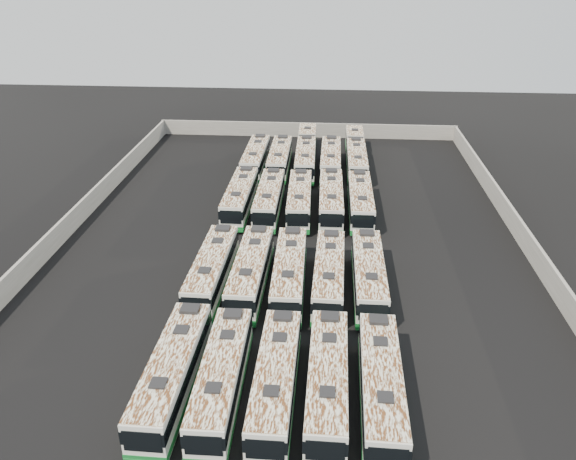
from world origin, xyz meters
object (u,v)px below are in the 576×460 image
Objects in this scene: bus_midfront_left at (251,271)px; bus_midfront_far_right at (369,275)px; bus_back_far_right at (356,153)px; bus_back_center at (306,152)px; bus_midfront_center at (289,273)px; bus_back_far_left at (256,158)px; bus_front_left at (222,377)px; bus_front_far_right at (381,386)px; bus_back_right at (331,160)px; bus_front_center at (276,380)px; bus_back_left at (280,159)px; bus_front_far_left at (173,373)px; bus_midback_right at (331,200)px; bus_midfront_right at (329,275)px; bus_midfront_far_left at (212,270)px; bus_midback_far_left at (240,197)px; bus_midback_far_right at (360,201)px; bus_midback_left at (269,199)px; bus_midback_center at (299,200)px; bus_front_right at (328,381)px.

bus_midfront_far_right is at bearing 1.60° from bus_midfront_left.
bus_back_center is at bearing 179.60° from bus_back_far_right.
bus_midfront_center reaches higher than bus_back_far_left.
bus_front_left is 16.41m from bus_midfront_far_right.
bus_front_far_right reaches higher than bus_front_left.
bus_front_center is at bearing -94.00° from bus_back_right.
bus_back_far_left reaches higher than bus_back_left.
bus_front_far_left is 1.00× the size of bus_back_right.
bus_back_right is (6.46, 28.48, -0.00)m from bus_midfront_left.
bus_midback_right is at bearing 77.01° from bus_midfront_center.
bus_front_far_left reaches higher than bus_midfront_right.
bus_back_far_left is (-6.55, 41.61, 0.03)m from bus_front_center.
bus_midfront_far_left is 0.99× the size of bus_midfront_left.
bus_midback_far_left reaches higher than bus_back_far_left.
bus_front_center is 1.00× the size of bus_midback_far_right.
bus_midback_far_left is 1.01× the size of bus_midback_left.
bus_midfront_right is (3.19, 13.00, -0.01)m from bus_front_center.
bus_midback_left is at bearing 122.85° from bus_midfront_far_right.
bus_back_right is at bearing 86.11° from bus_front_center.
bus_back_left is at bearing -163.21° from bus_back_far_right.
bus_midback_left is (-6.59, 15.42, 0.03)m from bus_midfront_right.
bus_front_far_left is at bearing -104.21° from bus_midback_center.
bus_midback_left is at bearing -178.50° from bus_midback_right.
bus_front_center is 0.98× the size of bus_midfront_center.
bus_midfront_right is 0.99× the size of bus_back_left.
bus_front_right is 1.00× the size of bus_midback_center.
bus_midback_right reaches higher than bus_midback_left.
bus_midback_center is at bearing 89.20° from bus_midfront_center.
bus_back_right reaches higher than bus_front_right.
bus_midfront_center is at bearing -112.61° from bus_midback_far_right.
bus_midback_left reaches higher than bus_midback_center.
bus_midback_far_right is (-0.03, 15.48, -0.02)m from bus_midfront_far_right.
bus_midfront_center is (-6.58, 13.00, 0.02)m from bus_front_far_right.
bus_midback_left is 9.81m from bus_midback_far_right.
bus_front_left is at bearing -85.32° from bus_back_far_left.
bus_midfront_center is 28.71m from bus_back_right.
bus_midback_far_right is 0.65× the size of bus_back_far_right.
bus_midfront_far_right reaches higher than bus_front_far_right.
bus_midfront_far_left is 0.99× the size of bus_midfront_center.
bus_midfront_center and bus_midback_far_left have the same top height.
bus_front_right reaches higher than bus_front_center.
bus_back_far_right is (3.19, 15.92, -0.06)m from bus_midback_right.
bus_back_far_left is at bearing 126.60° from bus_midback_right.
bus_back_center is 4.54m from bus_back_right.
bus_midfront_right is 15.95m from bus_midback_far_right.
bus_midback_center is at bearing 90.70° from bus_front_center.
bus_midback_left is 0.66× the size of bus_back_far_right.
bus_midfront_far_right is at bearing -89.94° from bus_midback_far_right.
bus_midfront_left is at bearing -122.00° from bus_midback_far_right.
bus_midfront_center is at bearing -101.65° from bus_back_far_right.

